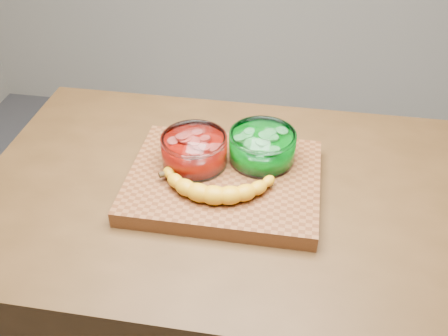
# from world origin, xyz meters

# --- Properties ---
(counter) EXTENTS (1.20, 0.80, 0.90)m
(counter) POSITION_xyz_m (0.00, 0.00, 0.45)
(counter) COLOR #4A2F16
(counter) RESTS_ON ground
(cutting_board) EXTENTS (0.45, 0.35, 0.04)m
(cutting_board) POSITION_xyz_m (0.00, 0.00, 0.92)
(cutting_board) COLOR brown
(cutting_board) RESTS_ON counter
(bowl_red) EXTENTS (0.16, 0.16, 0.07)m
(bowl_red) POSITION_xyz_m (-0.08, 0.03, 0.98)
(bowl_red) COLOR white
(bowl_red) RESTS_ON cutting_board
(bowl_green) EXTENTS (0.16, 0.16, 0.08)m
(bowl_green) POSITION_xyz_m (0.08, 0.08, 0.98)
(bowl_green) COLOR white
(bowl_green) RESTS_ON cutting_board
(banana) EXTENTS (0.30, 0.13, 0.04)m
(banana) POSITION_xyz_m (-0.01, -0.06, 0.96)
(banana) COLOR orange
(banana) RESTS_ON cutting_board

